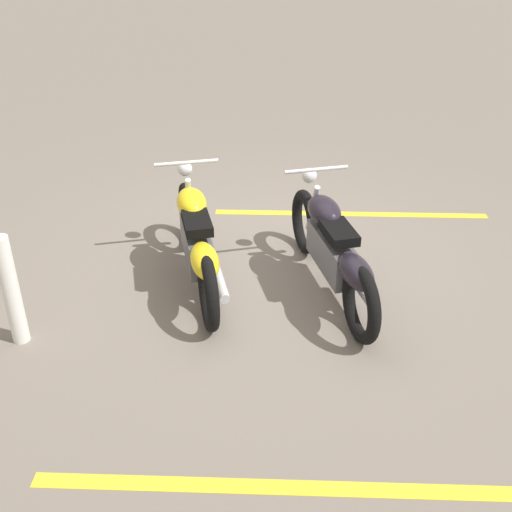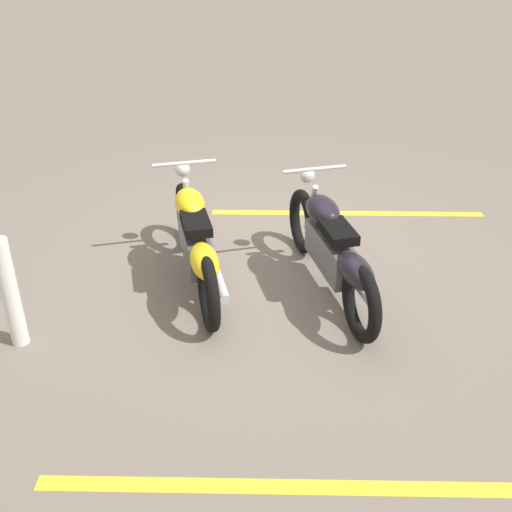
# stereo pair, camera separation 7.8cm
# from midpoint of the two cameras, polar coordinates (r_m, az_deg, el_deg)

# --- Properties ---
(ground_plane) EXTENTS (60.00, 60.00, 0.00)m
(ground_plane) POSITION_cam_midpoint_polar(r_m,az_deg,el_deg) (6.37, 0.38, -0.51)
(ground_plane) COLOR slate
(motorcycle_bright_foreground) EXTENTS (2.16, 0.87, 1.04)m
(motorcycle_bright_foreground) POSITION_cam_midpoint_polar(r_m,az_deg,el_deg) (5.82, -5.94, 1.41)
(motorcycle_bright_foreground) COLOR black
(motorcycle_bright_foreground) RESTS_ON ground
(motorcycle_dark_foreground) EXTENTS (2.15, 0.89, 1.04)m
(motorcycle_dark_foreground) POSITION_cam_midpoint_polar(r_m,az_deg,el_deg) (5.69, 6.59, 0.67)
(motorcycle_dark_foreground) COLOR black
(motorcycle_dark_foreground) RESTS_ON ground
(bollard_post) EXTENTS (0.14, 0.14, 0.98)m
(bollard_post) POSITION_cam_midpoint_polar(r_m,az_deg,el_deg) (5.36, -22.02, -3.19)
(bollard_post) COLOR white
(bollard_post) RESTS_ON ground
(parking_stripe_near) EXTENTS (0.31, 3.20, 0.01)m
(parking_stripe_near) POSITION_cam_midpoint_polar(r_m,az_deg,el_deg) (7.45, 8.06, 3.91)
(parking_stripe_near) COLOR yellow
(parking_stripe_near) RESTS_ON ground
(parking_stripe_mid) EXTENTS (0.31, 3.20, 0.01)m
(parking_stripe_mid) POSITION_cam_midpoint_polar(r_m,az_deg,el_deg) (4.17, 2.47, -20.40)
(parking_stripe_mid) COLOR yellow
(parking_stripe_mid) RESTS_ON ground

